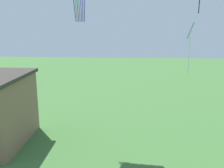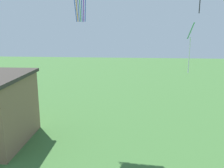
% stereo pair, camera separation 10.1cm
% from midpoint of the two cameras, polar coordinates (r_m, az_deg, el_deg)
% --- Properties ---
extents(kite_green_diamond, '(0.46, 0.67, 2.57)m').
position_cam_midpoint_polar(kite_green_diamond, '(13.43, 17.70, 9.93)').
color(kite_green_diamond, green).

